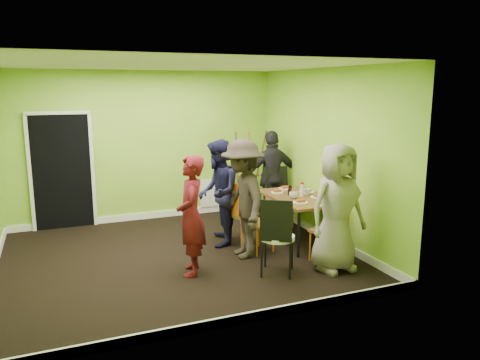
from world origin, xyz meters
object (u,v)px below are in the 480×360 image
Objects in this scene: chair_left_far at (238,209)px; easel at (249,174)px; chair_back_end at (276,184)px; person_front_end at (337,208)px; person_left_far at (218,193)px; chair_front_end at (332,226)px; orange_bottle at (292,191)px; person_left_near at (243,199)px; person_standing at (191,216)px; person_back_end at (272,177)px; chair_bentwood at (277,233)px; chair_left_near at (254,219)px; blue_bottle at (324,192)px; thermos at (302,190)px; dining_table at (299,199)px.

easel is (0.84, 1.53, 0.26)m from chair_left_far.
person_front_end reaches higher than chair_back_end.
person_left_far is at bearing 29.59° from chair_back_end.
chair_front_end reaches higher than orange_bottle.
person_standing is at bearing -65.16° from person_left_near.
person_standing reaches higher than chair_left_far.
person_back_end is (1.21, 1.51, -0.02)m from person_left_near.
chair_bentwood is at bearing 80.48° from person_standing.
chair_bentwood is at bearing 65.79° from chair_back_end.
chair_back_end is (1.02, 1.30, 0.21)m from chair_left_near.
person_left_far is at bearing 35.26° from person_back_end.
person_back_end is (1.07, 2.36, 0.26)m from chair_bentwood.
chair_front_end is at bearing 63.79° from person_front_end.
chair_back_end is 0.98× the size of chair_bentwood.
blue_bottle is 0.61m from orange_bottle.
chair_front_end is 4.75× the size of blue_bottle.
thermos is 1.22m from person_left_near.
blue_bottle is (0.34, 0.78, 0.30)m from chair_front_end.
chair_back_end is 1.85m from person_left_near.
person_left_far is (-1.14, -1.43, 0.01)m from easel.
person_left_near is (-1.07, 0.76, 0.32)m from chair_front_end.
chair_left_near is 4.80× the size of thermos.
chair_front_end reaches higher than thermos.
chair_bentwood reaches higher than chair_left_near.
chair_back_end is at bearing 86.82° from thermos.
chair_front_end is at bearing 94.56° from person_standing.
orange_bottle is (-0.10, -0.81, 0.04)m from chair_back_end.
chair_bentwood is at bearing 166.49° from person_front_end.
person_left_near is at bearing -179.04° from blue_bottle.
person_standing reaches higher than chair_left_near.
chair_back_end reaches higher than thermos.
person_back_end is at bearing 127.98° from chair_left_near.
chair_left_near reaches higher than thermos.
chair_left_near is at bearing 121.77° from chair_front_end.
orange_bottle is at bearing -84.24° from easel.
blue_bottle is 0.12× the size of person_left_far.
chair_left_near is at bearing -151.61° from orange_bottle.
person_back_end is (0.23, -0.57, 0.02)m from easel.
person_left_far reaches higher than dining_table.
chair_front_end is 0.59× the size of easel.
orange_bottle is at bearing 87.62° from chair_bentwood.
person_left_near is (-1.14, -0.57, 0.09)m from orange_bottle.
easel is 8.06× the size of blue_bottle.
chair_bentwood is at bearing 68.69° from person_back_end.
easel is (-0.25, 0.70, 0.09)m from chair_back_end.
easel is 0.95× the size of person_front_end.
easel is 0.98× the size of person_back_end.
person_left_near reaches higher than easel.
person_standing reaches higher than thermos.
chair_left_near is 2.16m from easel.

